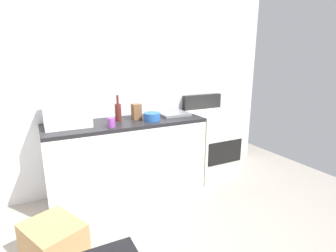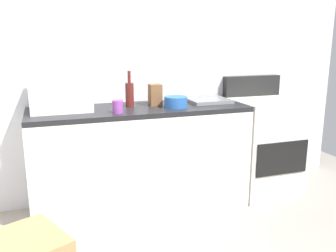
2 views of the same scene
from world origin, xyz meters
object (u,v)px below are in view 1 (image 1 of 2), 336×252
object	(u,v)px
microwave	(67,114)
stove_oven	(211,142)
cardboard_box_medium	(54,241)
wine_bottle	(118,112)
coffee_mug	(111,123)
mixing_bowl	(152,117)
knife_block	(136,112)

from	to	relation	value
microwave	stove_oven	bearing A→B (deg)	-1.55
cardboard_box_medium	wine_bottle	bearing A→B (deg)	44.18
coffee_mug	mixing_bowl	xyz separation A→B (m)	(0.50, 0.09, -0.00)
stove_oven	wine_bottle	size ratio (longest dim) A/B	3.67
mixing_bowl	microwave	bearing A→B (deg)	170.14
coffee_mug	cardboard_box_medium	size ratio (longest dim) A/B	0.21
wine_bottle	stove_oven	bearing A→B (deg)	-1.83
wine_bottle	coffee_mug	bearing A→B (deg)	-122.08
wine_bottle	coffee_mug	xyz separation A→B (m)	(-0.15, -0.23, -0.06)
mixing_bowl	cardboard_box_medium	bearing A→B (deg)	-150.99
stove_oven	knife_block	size ratio (longest dim) A/B	6.11
stove_oven	wine_bottle	distance (m)	1.40
wine_bottle	cardboard_box_medium	world-z (taller)	wine_bottle
coffee_mug	microwave	bearing A→B (deg)	148.72
knife_block	stove_oven	bearing A→B (deg)	-2.55
knife_block	cardboard_box_medium	bearing A→B (deg)	-142.38
coffee_mug	stove_oven	bearing A→B (deg)	7.65
microwave	mixing_bowl	bearing A→B (deg)	-9.86
knife_block	mixing_bowl	world-z (taller)	knife_block
microwave	wine_bottle	xyz separation A→B (m)	(0.55, -0.01, -0.03)
stove_oven	microwave	distance (m)	1.93
wine_bottle	microwave	bearing A→B (deg)	179.11
knife_block	mixing_bowl	distance (m)	0.21
cardboard_box_medium	knife_block	bearing A→B (deg)	37.62
wine_bottle	coffee_mug	world-z (taller)	wine_bottle
wine_bottle	coffee_mug	distance (m)	0.28
stove_oven	mixing_bowl	size ratio (longest dim) A/B	5.79
microwave	coffee_mug	distance (m)	0.48
stove_oven	microwave	size ratio (longest dim) A/B	2.39
coffee_mug	cardboard_box_medium	world-z (taller)	coffee_mug
microwave	cardboard_box_medium	xyz separation A→B (m)	(-0.28, -0.81, -0.89)
coffee_mug	mixing_bowl	size ratio (longest dim) A/B	0.53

